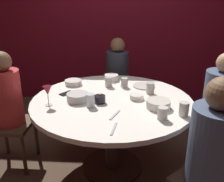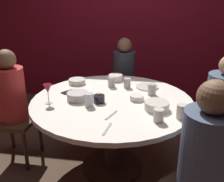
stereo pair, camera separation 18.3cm
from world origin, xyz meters
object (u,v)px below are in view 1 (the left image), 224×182
cup_by_left_diner (90,100)px  dining_table (112,113)px  seated_diner_back (117,72)px  bowl_salad_center (137,97)px  bowl_serving_large (111,77)px  wine_glass (47,91)px  cup_beside_wine (109,82)px  bowl_small_white (73,82)px  cell_phone (67,93)px  dinner_plate (144,86)px  bowl_sauce_side (78,97)px  bowl_rice_portion (158,104)px  cup_by_right_diner (184,109)px  cup_center_front (124,83)px  seated_diner_left (7,99)px  candle_holder (100,99)px  cup_near_candle (150,88)px  seated_diner_front_right (214,146)px  cup_far_edge (163,113)px  seated_diner_right (220,104)px

cup_by_left_diner → dining_table: bearing=45.3°
seated_diner_back → bowl_salad_center: seated_diner_back is taller
bowl_serving_large → bowl_salad_center: size_ratio=1.20×
wine_glass → dining_table: bearing=18.0°
cup_beside_wine → bowl_salad_center: bearing=-48.4°
bowl_small_white → cup_beside_wine: cup_beside_wine is taller
dining_table → cell_phone: size_ratio=10.48×
dinner_plate → bowl_sauce_side: (-0.61, -0.42, 0.03)m
bowl_rice_portion → cup_by_right_diner: bearing=-36.3°
cup_by_left_diner → cup_center_front: (0.28, 0.50, -0.01)m
dinner_plate → bowl_salad_center: bearing=-103.8°
cell_phone → bowl_sauce_side: 0.22m
bowl_rice_portion → bowl_serving_large: bearing=122.2°
dining_table → seated_diner_left: bearing=180.0°
seated_diner_back → candle_holder: size_ratio=11.58×
bowl_small_white → cup_beside_wine: 0.38m
bowl_small_white → cup_near_candle: cup_near_candle is taller
seated_diner_front_right → cup_by_right_diner: bearing=-28.7°
cup_center_front → wine_glass: bearing=-141.7°
cup_by_right_diner → cup_far_edge: bearing=-156.1°
seated_diner_right → cup_by_left_diner: size_ratio=10.45×
bowl_salad_center → cup_far_edge: (0.19, -0.39, 0.03)m
dining_table → cup_beside_wine: bearing=99.7°
seated_diner_right → cup_center_front: size_ratio=12.09×
wine_glass → dinner_plate: bearing=32.5°
wine_glass → candle_holder: bearing=11.0°
seated_diner_left → candle_holder: (0.89, -0.09, 0.06)m
dining_table → bowl_salad_center: bearing=4.8°
cell_phone → cup_by_left_diner: size_ratio=1.23×
seated_diner_back → cup_beside_wine: size_ratio=11.08×
bowl_sauce_side → cup_near_candle: 0.70m
dining_table → cup_by_right_diner: 0.68m
seated_diner_right → seated_diner_front_right: seated_diner_front_right is taller
dinner_plate → cup_near_candle: bearing=-75.6°
candle_holder → cup_near_candle: 0.53m
seated_diner_right → wine_glass: 1.52m
cup_near_candle → cup_beside_wine: cup_near_candle is taller
cup_by_right_diner → cup_center_front: size_ratio=1.15×
candle_holder → bowl_sauce_side: 0.20m
seated_diner_right → cup_by_left_diner: (-1.14, -0.17, 0.08)m
bowl_salad_center → cup_by_left_diner: size_ratio=1.11×
candle_holder → cup_center_front: 0.47m
dinner_plate → dining_table: bearing=-130.3°
seated_diner_back → cell_phone: 1.01m
cup_by_left_diner → bowl_small_white: bearing=116.0°
cup_beside_wine → bowl_small_white: bearing=174.6°
wine_glass → cup_by_left_diner: size_ratio=1.54×
bowl_sauce_side → seated_diner_right: bearing=2.8°
seated_diner_right → bowl_small_white: seated_diner_right is taller
bowl_small_white → cup_by_right_diner: bearing=-33.2°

